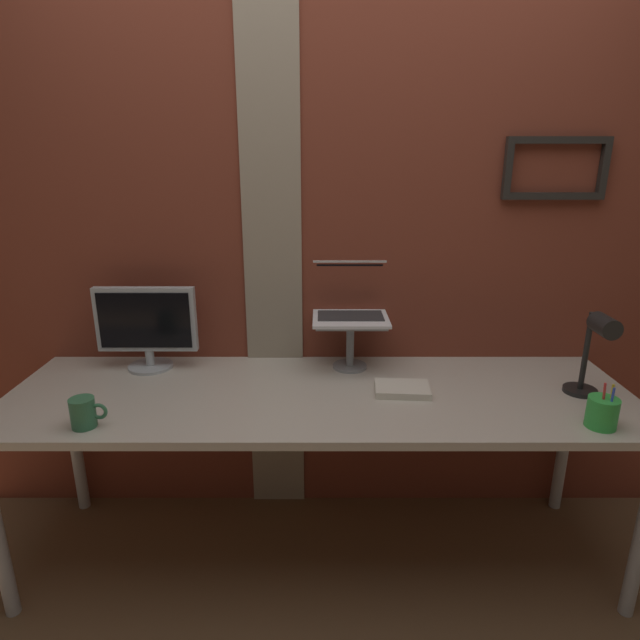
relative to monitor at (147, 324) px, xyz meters
name	(u,v)px	position (x,y,z in m)	size (l,w,h in m)	color
ground_plane	(328,545)	(0.73, -0.20, -0.91)	(6.00, 6.00, 0.00)	brown
brick_wall_back	(328,210)	(0.73, 0.18, 0.44)	(3.18, 0.16, 2.70)	brown
desk	(320,407)	(0.70, -0.24, -0.25)	(2.31, 0.72, 0.72)	beige
monitor	(147,324)	(0.00, 0.00, 0.00)	(0.40, 0.18, 0.34)	#ADB2B7
laptop_stand	(351,336)	(0.83, 0.00, -0.05)	(0.28, 0.22, 0.21)	gray
laptop	(350,301)	(0.83, 0.07, 0.07)	(0.30, 0.31, 0.22)	white
desk_lamp	(596,347)	(1.67, -0.29, 0.01)	(0.12, 0.20, 0.32)	black
pen_cup	(603,413)	(1.61, -0.50, -0.14)	(0.10, 0.10, 0.15)	green
coffee_mug	(84,413)	(-0.06, -0.50, -0.14)	(0.12, 0.08, 0.10)	#33724C
paper_clutter_stack	(403,389)	(1.01, -0.24, -0.18)	(0.20, 0.14, 0.03)	silver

